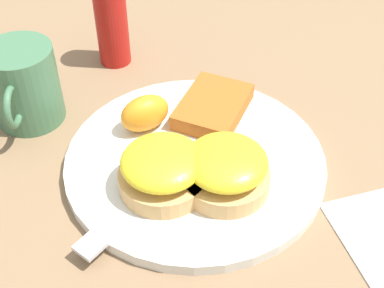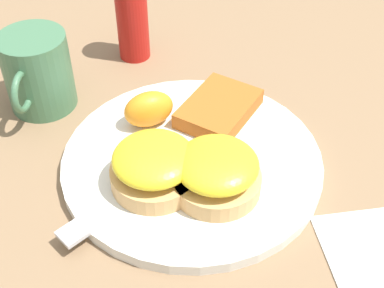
# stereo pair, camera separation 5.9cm
# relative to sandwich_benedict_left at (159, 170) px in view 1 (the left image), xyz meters

# --- Properties ---
(ground_plane) EXTENTS (1.10, 1.10, 0.00)m
(ground_plane) POSITION_rel_sandwich_benedict_left_xyz_m (-0.04, 0.03, -0.04)
(ground_plane) COLOR #846647
(plate) EXTENTS (0.29, 0.29, 0.01)m
(plate) POSITION_rel_sandwich_benedict_left_xyz_m (-0.04, 0.03, -0.03)
(plate) COLOR silver
(plate) RESTS_ON ground_plane
(sandwich_benedict_left) EXTENTS (0.09, 0.09, 0.05)m
(sandwich_benedict_left) POSITION_rel_sandwich_benedict_left_xyz_m (0.00, 0.00, 0.00)
(sandwich_benedict_left) COLOR tan
(sandwich_benedict_left) RESTS_ON plate
(sandwich_benedict_right) EXTENTS (0.09, 0.09, 0.05)m
(sandwich_benedict_right) POSITION_rel_sandwich_benedict_left_xyz_m (-0.00, 0.07, 0.00)
(sandwich_benedict_right) COLOR tan
(sandwich_benedict_right) RESTS_ON plate
(hashbrown_patty) EXTENTS (0.12, 0.11, 0.02)m
(hashbrown_patty) POSITION_rel_sandwich_benedict_left_xyz_m (-0.12, 0.06, -0.01)
(hashbrown_patty) COLOR #AA591F
(hashbrown_patty) RESTS_ON plate
(orange_wedge) EXTENTS (0.06, 0.07, 0.04)m
(orange_wedge) POSITION_rel_sandwich_benedict_left_xyz_m (-0.09, -0.03, -0.00)
(orange_wedge) COLOR orange
(orange_wedge) RESTS_ON plate
(fork) EXTENTS (0.20, 0.16, 0.00)m
(fork) POSITION_rel_sandwich_benedict_left_xyz_m (0.01, -0.01, -0.02)
(fork) COLOR silver
(fork) RESTS_ON plate
(cup) EXTENTS (0.12, 0.08, 0.10)m
(cup) POSITION_rel_sandwich_benedict_left_xyz_m (-0.13, -0.17, 0.01)
(cup) COLOR #42704C
(cup) RESTS_ON ground_plane
(condiment_bottle) EXTENTS (0.04, 0.04, 0.12)m
(condiment_bottle) POSITION_rel_sandwich_benedict_left_xyz_m (-0.26, -0.08, 0.02)
(condiment_bottle) COLOR #B21914
(condiment_bottle) RESTS_ON ground_plane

